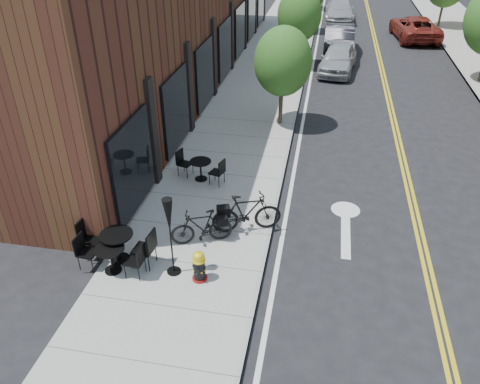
# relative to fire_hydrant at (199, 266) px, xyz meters

# --- Properties ---
(ground) EXTENTS (120.00, 120.00, 0.00)m
(ground) POSITION_rel_fire_hydrant_xyz_m (1.45, 0.51, -0.52)
(ground) COLOR black
(ground) RESTS_ON ground
(sidewalk_near) EXTENTS (4.00, 70.00, 0.12)m
(sidewalk_near) POSITION_rel_fire_hydrant_xyz_m (-0.55, 10.51, -0.46)
(sidewalk_near) COLOR #9E9B93
(sidewalk_near) RESTS_ON ground
(building_near) EXTENTS (5.00, 28.00, 7.00)m
(building_near) POSITION_rel_fire_hydrant_xyz_m (-5.05, 14.51, 2.98)
(building_near) COLOR #452016
(building_near) RESTS_ON ground
(tree_near_a) EXTENTS (2.20, 2.20, 3.81)m
(tree_near_a) POSITION_rel_fire_hydrant_xyz_m (0.85, 9.51, 2.09)
(tree_near_a) COLOR #382B1E
(tree_near_a) RESTS_ON sidewalk_near
(tree_near_b) EXTENTS (2.30, 2.30, 3.98)m
(tree_near_b) POSITION_rel_fire_hydrant_xyz_m (0.85, 17.51, 2.20)
(tree_near_b) COLOR #382B1E
(tree_near_b) RESTS_ON sidewalk_near
(fire_hydrant) EXTENTS (0.41, 0.41, 0.84)m
(fire_hydrant) POSITION_rel_fire_hydrant_xyz_m (0.00, 0.00, 0.00)
(fire_hydrant) COLOR maroon
(fire_hydrant) RESTS_ON sidewalk_near
(bicycle_left) EXTENTS (1.67, 1.04, 0.97)m
(bicycle_left) POSITION_rel_fire_hydrant_xyz_m (-0.30, 1.39, 0.09)
(bicycle_left) COLOR black
(bicycle_left) RESTS_ON sidewalk_near
(bicycle_right) EXTENTS (1.96, 1.16, 1.14)m
(bicycle_right) POSITION_rel_fire_hydrant_xyz_m (0.76, 2.11, 0.17)
(bicycle_right) COLOR black
(bicycle_right) RESTS_ON sidewalk_near
(bistro_set_a) EXTENTS (1.67, 0.77, 0.89)m
(bistro_set_a) POSITION_rel_fire_hydrant_xyz_m (-2.15, -0.10, 0.05)
(bistro_set_a) COLOR black
(bistro_set_a) RESTS_ON sidewalk_near
(bistro_set_b) EXTENTS (1.93, 0.90, 1.02)m
(bistro_set_b) POSITION_rel_fire_hydrant_xyz_m (-2.15, 0.33, 0.12)
(bistro_set_b) COLOR black
(bistro_set_b) RESTS_ON sidewalk_near
(bistro_set_c) EXTENTS (1.64, 0.86, 0.86)m
(bistro_set_c) POSITION_rel_fire_hydrant_xyz_m (-1.15, 4.55, 0.04)
(bistro_set_c) COLOR black
(bistro_set_c) RESTS_ON sidewalk_near
(patio_umbrella) EXTENTS (0.34, 0.34, 2.10)m
(patio_umbrella) POSITION_rel_fire_hydrant_xyz_m (-0.68, 0.12, 1.11)
(patio_umbrella) COLOR black
(patio_umbrella) RESTS_ON sidewalk_near
(parked_car_a) EXTENTS (2.21, 4.41, 1.44)m
(parked_car_a) POSITION_rel_fire_hydrant_xyz_m (3.05, 17.00, 0.21)
(parked_car_a) COLOR #9C9FA4
(parked_car_a) RESTS_ON ground
(parked_car_b) EXTENTS (1.74, 4.84, 1.59)m
(parked_car_b) POSITION_rel_fire_hydrant_xyz_m (3.05, 20.46, 0.28)
(parked_car_b) COLOR black
(parked_car_b) RESTS_ON ground
(parked_car_c) EXTENTS (2.18, 5.14, 1.48)m
(parked_car_c) POSITION_rel_fire_hydrant_xyz_m (3.05, 29.60, 0.22)
(parked_car_c) COLOR #9E9EA2
(parked_car_c) RESTS_ON ground
(parked_car_far) EXTENTS (3.04, 5.54, 1.47)m
(parked_car_far) POSITION_rel_fire_hydrant_xyz_m (7.88, 24.87, 0.22)
(parked_car_far) COLOR maroon
(parked_car_far) RESTS_ON ground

